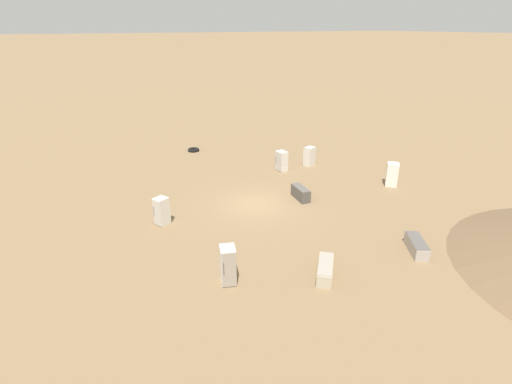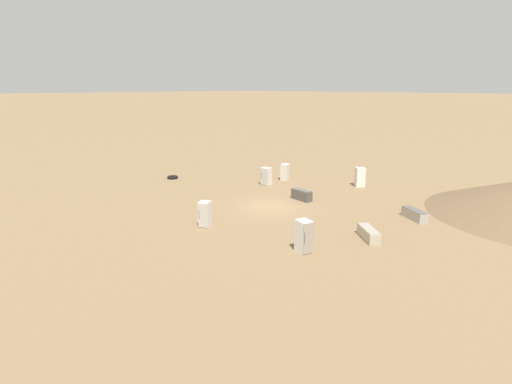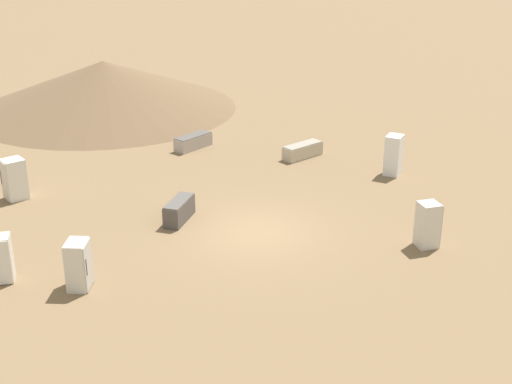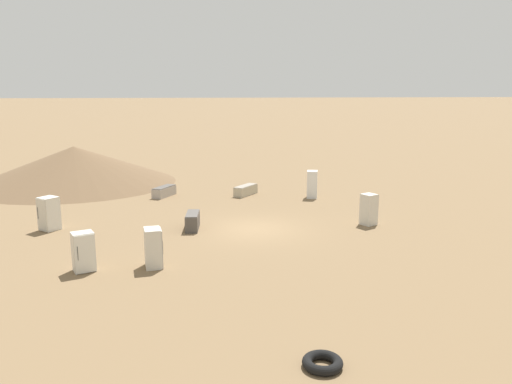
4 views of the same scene
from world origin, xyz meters
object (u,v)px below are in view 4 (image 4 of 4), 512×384
(discarded_fridge_5, at_px, (49,214))
(discarded_fridge_7, at_px, (84,252))
(discarded_fridge_6, at_px, (312,184))
(discarded_fridge_2, at_px, (369,209))
(discarded_fridge_1, at_px, (246,190))
(scrap_tire, at_px, (322,363))
(discarded_fridge_3, at_px, (153,248))
(discarded_fridge_0, at_px, (193,221))
(discarded_fridge_4, at_px, (164,191))

(discarded_fridge_5, distance_m, discarded_fridge_7, 6.45)
(discarded_fridge_5, height_order, discarded_fridge_6, discarded_fridge_6)
(discarded_fridge_2, bearing_deg, discarded_fridge_1, -174.94)
(scrap_tire, bearing_deg, discarded_fridge_6, -105.88)
(discarded_fridge_7, bearing_deg, discarded_fridge_2, 178.46)
(discarded_fridge_3, relative_size, discarded_fridge_6, 0.88)
(discarded_fridge_2, distance_m, scrap_tire, 13.38)
(discarded_fridge_2, bearing_deg, discarded_fridge_5, -122.30)
(discarded_fridge_1, distance_m, scrap_tire, 19.96)
(discarded_fridge_1, xyz_separation_m, discarded_fridge_2, (-4.74, 8.04, 0.45))
(discarded_fridge_3, xyz_separation_m, discarded_fridge_7, (2.45, -0.03, -0.01))
(scrap_tire, bearing_deg, discarded_fridge_0, -79.65)
(discarded_fridge_6, distance_m, scrap_tire, 19.13)
(discarded_fridge_3, height_order, discarded_fridge_4, discarded_fridge_3)
(discarded_fridge_1, relative_size, discarded_fridge_5, 1.19)
(discarded_fridge_0, bearing_deg, discarded_fridge_1, -108.93)
(discarded_fridge_2, bearing_deg, scrap_tire, -52.78)
(discarded_fridge_3, height_order, discarded_fridge_6, discarded_fridge_6)
(discarded_fridge_4, height_order, discarded_fridge_7, discarded_fridge_7)
(discarded_fridge_6, height_order, discarded_fridge_7, discarded_fridge_6)
(discarded_fridge_2, distance_m, discarded_fridge_7, 13.27)
(discarded_fridge_0, height_order, discarded_fridge_5, discarded_fridge_5)
(scrap_tire, bearing_deg, discarded_fridge_3, -62.40)
(discarded_fridge_1, xyz_separation_m, discarded_fridge_4, (5.00, -0.49, 0.01))
(discarded_fridge_0, height_order, discarded_fridge_6, discarded_fridge_6)
(scrap_tire, bearing_deg, discarded_fridge_2, -117.31)
(discarded_fridge_3, xyz_separation_m, scrap_tire, (-4.01, 7.67, -0.61))
(discarded_fridge_3, distance_m, discarded_fridge_6, 14.15)
(discarded_fridge_6, height_order, scrap_tire, discarded_fridge_6)
(discarded_fridge_2, relative_size, discarded_fridge_6, 0.91)
(discarded_fridge_0, bearing_deg, discarded_fridge_2, -177.16)
(discarded_fridge_2, distance_m, discarded_fridge_5, 15.12)
(discarded_fridge_0, bearing_deg, discarded_fridge_3, 79.18)
(discarded_fridge_6, bearing_deg, scrap_tire, -87.59)
(scrap_tire, bearing_deg, discarded_fridge_7, -49.99)
(discarded_fridge_3, distance_m, scrap_tire, 8.67)
(discarded_fridge_2, bearing_deg, discarded_fridge_7, -97.13)
(discarded_fridge_2, distance_m, discarded_fridge_3, 10.98)
(discarded_fridge_4, xyz_separation_m, scrap_tire, (-3.61, 20.40, -0.19))
(discarded_fridge_5, distance_m, scrap_tire, 16.32)
(discarded_fridge_1, height_order, discarded_fridge_4, discarded_fridge_4)
(discarded_fridge_3, height_order, discarded_fridge_5, discarded_fridge_5)
(discarded_fridge_3, bearing_deg, discarded_fridge_0, 155.43)
(discarded_fridge_2, bearing_deg, discarded_fridge_6, 162.42)
(discarded_fridge_3, relative_size, discarded_fridge_7, 1.02)
(discarded_fridge_5, relative_size, discarded_fridge_6, 0.94)
(discarded_fridge_2, xyz_separation_m, discarded_fridge_3, (10.14, 4.21, -0.03))
(discarded_fridge_7, xyz_separation_m, scrap_tire, (-6.46, 7.70, -0.60))
(discarded_fridge_1, xyz_separation_m, discarded_fridge_6, (-3.84, 1.53, 0.53))
(discarded_fridge_5, bearing_deg, scrap_tire, 166.68)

